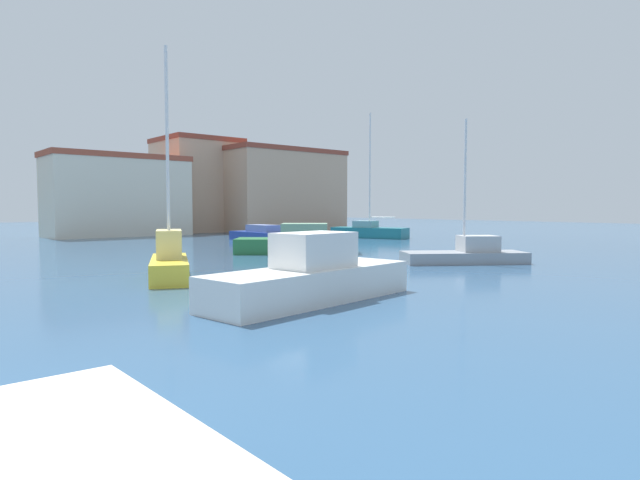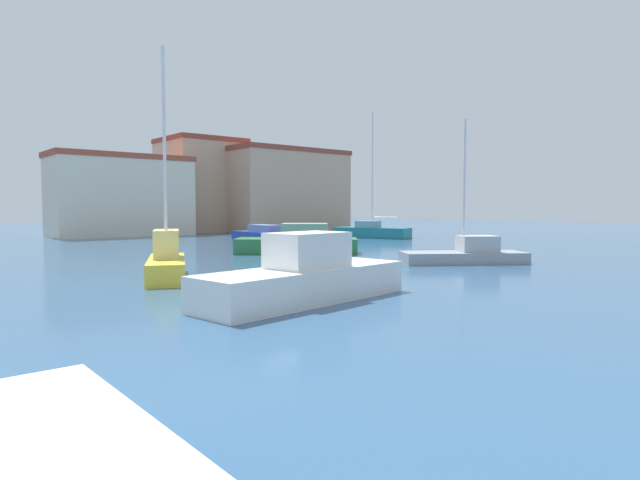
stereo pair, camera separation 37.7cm
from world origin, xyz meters
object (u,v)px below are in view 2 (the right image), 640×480
Objects in this scene: sailboat_grey_inner_mooring at (466,254)px; sailboat_yellow_center_channel at (167,260)px; sailboat_teal_behind_lamppost at (371,231)px; motorboat_blue_far_right at (271,235)px; motorboat_green_mid_harbor at (298,242)px; motorboat_white_near_pier at (306,278)px.

sailboat_yellow_center_channel is at bearing 163.14° from sailboat_grey_inner_mooring.
sailboat_teal_behind_lamppost reaches higher than sailboat_yellow_center_channel.
sailboat_yellow_center_channel is 22.01m from motorboat_blue_far_right.
motorboat_green_mid_harbor is (10.49, 5.49, -0.06)m from sailboat_yellow_center_channel.
sailboat_grey_inner_mooring is 1.00× the size of motorboat_green_mid_harbor.
motorboat_green_mid_harbor is (-5.01, -10.14, 0.19)m from motorboat_blue_far_right.
motorboat_blue_far_right is 27.03m from motorboat_white_near_pier.
motorboat_white_near_pier is (-14.49, -22.81, 0.23)m from motorboat_blue_far_right.
motorboat_blue_far_right is 19.78m from sailboat_grey_inner_mooring.
motorboat_green_mid_harbor is (9.48, 12.68, -0.04)m from motorboat_white_near_pier.
motorboat_green_mid_harbor is at bearing 106.46° from sailboat_grey_inner_mooring.
sailboat_teal_behind_lamppost is at bearing 28.87° from sailboat_yellow_center_channel.
sailboat_grey_inner_mooring is at bearing -96.37° from motorboat_blue_far_right.
motorboat_blue_far_right is at bearing 57.58° from motorboat_white_near_pier.
sailboat_teal_behind_lamppost is 21.10m from sailboat_grey_inner_mooring.
sailboat_grey_inner_mooring is (-11.49, -17.70, -0.14)m from sailboat_teal_behind_lamppost.
sailboat_yellow_center_channel is 13.90m from sailboat_grey_inner_mooring.
sailboat_grey_inner_mooring reaches higher than motorboat_blue_far_right.
motorboat_white_near_pier is at bearing -165.60° from sailboat_grey_inner_mooring.
motorboat_white_near_pier is (1.01, -7.19, -0.02)m from sailboat_yellow_center_channel.
motorboat_white_near_pier is at bearing -126.79° from motorboat_green_mid_harbor.
motorboat_blue_far_right is at bearing 83.63° from sailboat_grey_inner_mooring.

